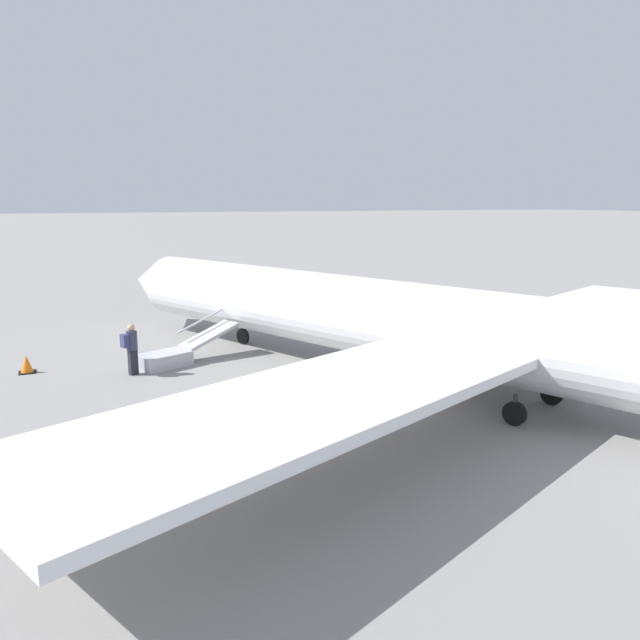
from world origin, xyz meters
The scene contains 5 objects.
ground_plane centered at (0.00, 0.00, 0.00)m, with size 600.00×600.00×0.00m, color gray.
airplane_main centered at (-0.93, -0.37, 2.01)m, with size 33.89×26.78×6.74m.
boarding_stairs centered at (6.76, 6.80, 0.37)m, with size 2.44×4.10×1.68m.
passenger centered at (6.01, 8.33, 1.00)m, with size 0.44×0.57×1.74m.
traffic_cone_near_stairs centered at (7.79, 11.57, 0.28)m, with size 0.56×0.56×0.61m.
Camera 1 is at (-15.09, 11.12, 5.79)m, focal length 35.00 mm.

